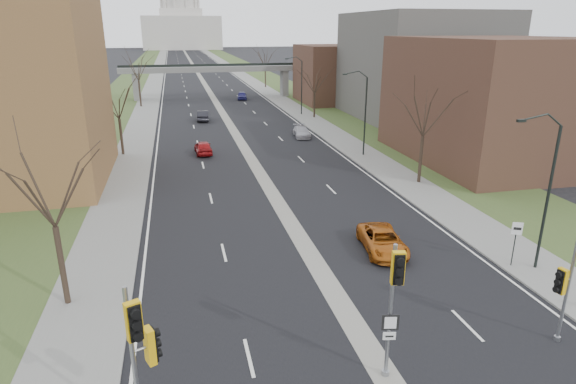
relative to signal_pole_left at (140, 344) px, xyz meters
name	(u,v)px	position (x,y,z in m)	size (l,w,h in m)	color
ground	(382,371)	(8.74, 1.35, -3.70)	(700.00, 700.00, 0.00)	black
road_surface	(196,70)	(8.74, 151.35, -3.70)	(20.00, 600.00, 0.01)	black
median_strip	(196,70)	(8.74, 151.35, -3.70)	(1.20, 600.00, 0.02)	gray
sidewalk_right	(232,69)	(20.74, 151.35, -3.64)	(4.00, 600.00, 0.12)	gray
sidewalk_left	(158,70)	(-3.26, 151.35, -3.64)	(4.00, 600.00, 0.12)	gray
grass_verge_right	(250,68)	(26.74, 151.35, -3.65)	(8.00, 600.00, 0.10)	#354922
grass_verge_left	(139,70)	(-9.26, 151.35, -3.65)	(8.00, 600.00, 0.10)	#354922
commercial_block_near	(496,100)	(32.74, 29.35, 2.30)	(16.00, 20.00, 12.00)	#492E22
commercial_block_mid	(419,66)	(36.74, 53.35, 3.80)	(18.00, 22.00, 15.00)	#52514B
commercial_block_far	(340,74)	(30.74, 71.35, 1.30)	(14.00, 14.00, 10.00)	#492E22
pedestrian_bridge	(212,73)	(8.74, 81.35, 1.14)	(34.00, 3.00, 6.45)	slate
capitol	(181,19)	(8.74, 321.35, 14.90)	(48.00, 42.00, 55.75)	#BAB4AA
streetlight_near	(543,149)	(19.73, 7.35, 3.25)	(2.61, 0.20, 8.70)	black
streetlight_mid	(359,89)	(19.73, 33.35, 3.25)	(2.61, 0.20, 8.70)	black
streetlight_far	(297,69)	(19.73, 59.35, 3.25)	(2.61, 0.20, 8.70)	black
tree_left_a	(46,175)	(-4.26, 9.35, 2.93)	(7.20, 7.20, 9.40)	#382B21
tree_left_b	(117,96)	(-4.26, 39.35, 2.53)	(6.75, 6.75, 8.81)	#382B21
tree_left_c	(137,65)	(-4.26, 73.35, 3.34)	(7.65, 7.65, 9.99)	#382B21
tree_right_a	(425,107)	(21.74, 23.35, 2.93)	(7.20, 7.20, 9.40)	#382B21
tree_right_b	(315,78)	(21.74, 56.35, 2.12)	(6.30, 6.30, 8.22)	#382B21
tree_right_c	(265,56)	(21.74, 96.35, 3.34)	(7.65, 7.65, 9.99)	#382B21
signal_pole_left	(140,344)	(0.00, 0.00, 0.00)	(0.94, 1.30, 5.65)	gray
signal_pole_median	(394,291)	(8.71, 0.83, 0.19)	(0.69, 0.93, 5.59)	gray
signal_pole_right	(572,275)	(16.78, 1.30, -0.41)	(1.02, 0.85, 5.02)	gray
speed_limit_sign	(516,236)	(19.37, 7.85, -1.78)	(0.53, 0.25, 2.62)	black
car_left_near	(203,147)	(4.10, 38.01, -2.99)	(1.68, 4.18, 1.42)	maroon
car_left_far	(203,116)	(5.30, 57.80, -2.95)	(1.59, 4.55, 1.50)	black
car_right_near	(383,241)	(13.13, 11.46, -3.02)	(2.25, 4.87, 1.35)	#A65111
car_right_mid	(302,132)	(16.52, 43.85, -3.05)	(1.82, 4.48, 1.30)	#9E9DA4
car_right_far	(242,96)	(13.91, 78.53, -2.97)	(1.72, 4.27, 1.46)	navy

